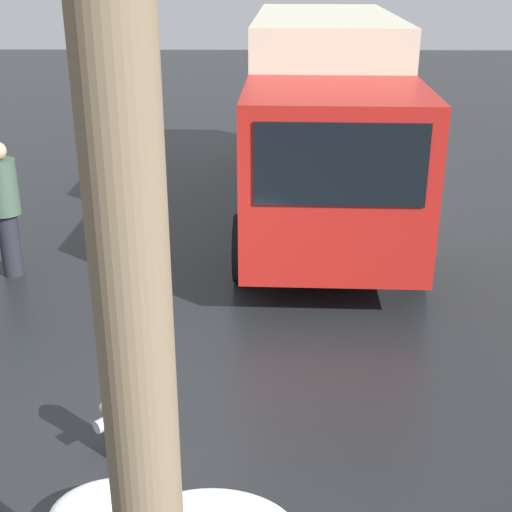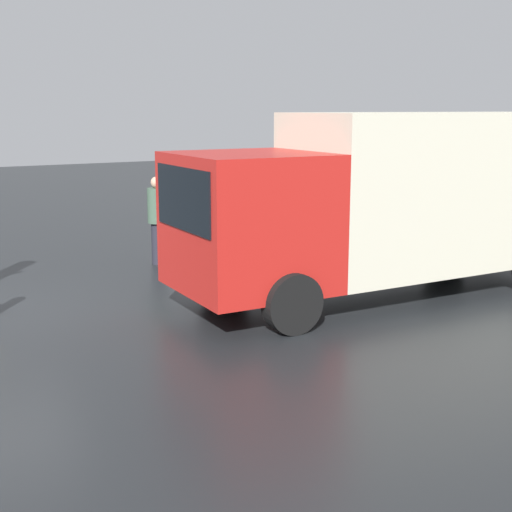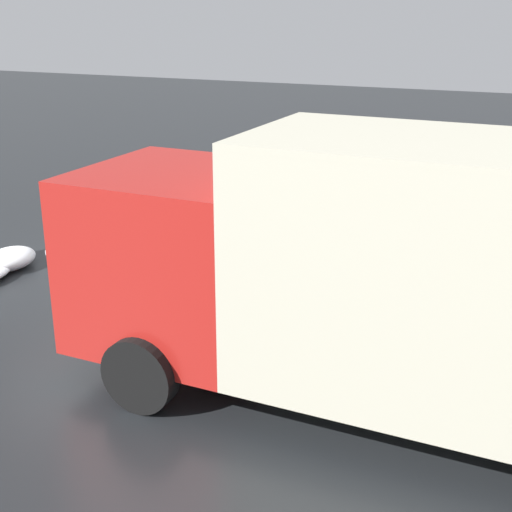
{
  "view_description": "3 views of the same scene",
  "coord_description": "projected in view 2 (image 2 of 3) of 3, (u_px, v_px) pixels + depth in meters",
  "views": [
    {
      "loc": [
        -5.01,
        -1.24,
        3.96
      ],
      "look_at": [
        2.61,
        -1.13,
        0.78
      ],
      "focal_mm": 50.0,
      "sensor_mm": 36.0,
      "label": 1
    },
    {
      "loc": [
        -1.91,
        -11.46,
        3.21
      ],
      "look_at": [
        3.87,
        -1.74,
        0.86
      ],
      "focal_mm": 50.0,
      "sensor_mm": 36.0,
      "label": 2
    },
    {
      "loc": [
        7.58,
        -9.25,
        4.4
      ],
      "look_at": [
        3.93,
        -0.62,
        1.06
      ],
      "focal_mm": 50.0,
      "sensor_mm": 36.0,
      "label": 3
    }
  ],
  "objects": [
    {
      "name": "pedestrian",
      "position": [
        157.0,
        217.0,
        14.79
      ],
      "size": [
        0.4,
        0.4,
        1.83
      ],
      "rotation": [
        0.0,
        0.0,
        2.12
      ],
      "color": "#23232D",
      "rests_on": "ground_plane"
    },
    {
      "name": "delivery_truck",
      "position": [
        397.0,
        197.0,
        12.3
      ],
      "size": [
        7.73,
        2.71,
        3.14
      ],
      "rotation": [
        0.0,
        0.0,
        1.54
      ],
      "color": "red",
      "rests_on": "ground_plane"
    }
  ]
}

